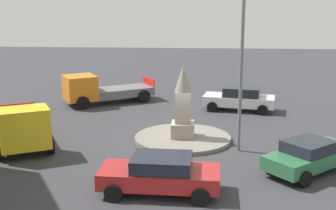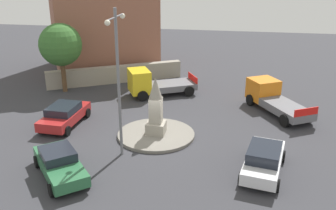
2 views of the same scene
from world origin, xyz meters
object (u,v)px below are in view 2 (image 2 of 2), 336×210
(truck_orange_near_island, at_px, (273,98))
(streetlamp, at_px, (118,72))
(tree_near_wall, at_px, (61,45))
(car_white_waiting, at_px, (264,159))
(truck_yellow_parked_right, at_px, (154,83))
(monument, at_px, (156,109))
(car_red_parked_left, at_px, (64,114))
(car_green_passing, at_px, (60,163))
(corner_building, at_px, (102,14))

(truck_orange_near_island, bearing_deg, streetlamp, -46.43)
(streetlamp, distance_m, tree_near_wall, 12.66)
(car_white_waiting, xyz_separation_m, tree_near_wall, (-10.48, -15.66, 3.16))
(truck_yellow_parked_right, bearing_deg, streetlamp, 1.98)
(truck_orange_near_island, bearing_deg, car_white_waiting, -7.22)
(monument, xyz_separation_m, car_red_parked_left, (-0.59, -6.31, -1.03))
(monument, relative_size, car_red_parked_left, 0.82)
(car_green_passing, xyz_separation_m, corner_building, (-20.73, -4.88, 4.69))
(car_white_waiting, xyz_separation_m, corner_building, (-18.64, -15.00, 4.63))
(truck_yellow_parked_right, bearing_deg, car_red_parked_left, -33.36)
(truck_orange_near_island, bearing_deg, tree_near_wall, -94.66)
(car_green_passing, distance_m, truck_yellow_parked_right, 13.07)
(monument, height_order, corner_building, corner_building)
(streetlamp, xyz_separation_m, car_green_passing, (2.76, -2.40, -4.11))
(truck_yellow_parked_right, distance_m, corner_building, 11.34)
(streetlamp, relative_size, car_white_waiting, 1.75)
(car_red_parked_left, bearing_deg, truck_yellow_parked_right, 146.64)
(monument, distance_m, corner_building, 17.99)
(monument, distance_m, car_red_parked_left, 6.43)
(monument, bearing_deg, corner_building, -150.44)
(truck_yellow_parked_right, bearing_deg, tree_near_wall, -87.52)
(car_red_parked_left, relative_size, truck_orange_near_island, 0.74)
(car_green_passing, distance_m, tree_near_wall, 14.12)
(car_red_parked_left, height_order, tree_near_wall, tree_near_wall)
(monument, xyz_separation_m, truck_orange_near_island, (-5.80, 7.46, -0.83))
(monument, bearing_deg, car_green_passing, -35.21)
(corner_building, bearing_deg, truck_yellow_parked_right, 41.51)
(car_white_waiting, height_order, corner_building, corner_building)
(truck_orange_near_island, distance_m, truck_yellow_parked_right, 9.38)
(monument, distance_m, car_white_waiting, 7.19)
(monument, relative_size, truck_yellow_parked_right, 0.63)
(monument, relative_size, corner_building, 0.34)
(car_green_passing, relative_size, tree_near_wall, 0.78)
(car_green_passing, bearing_deg, truck_orange_near_island, 134.82)
(corner_building, bearing_deg, monument, 29.56)
(car_white_waiting, distance_m, truck_yellow_parked_right, 13.50)
(car_green_passing, bearing_deg, car_white_waiting, 101.68)
(streetlamp, bearing_deg, corner_building, -157.96)
(car_green_passing, xyz_separation_m, truck_yellow_parked_right, (-12.90, 2.05, 0.29))
(car_white_waiting, bearing_deg, monument, -117.69)
(car_red_parked_left, height_order, corner_building, corner_building)
(streetlamp, xyz_separation_m, truck_yellow_parked_right, (-10.14, -0.35, -3.82))
(monument, relative_size, car_green_passing, 0.81)
(car_white_waiting, relative_size, corner_building, 0.43)
(monument, bearing_deg, car_red_parked_left, -95.37)
(streetlamp, bearing_deg, truck_yellow_parked_right, -178.02)
(car_red_parked_left, bearing_deg, streetlamp, 56.54)
(corner_building, relative_size, tree_near_wall, 1.90)
(monument, relative_size, tree_near_wall, 0.64)
(car_green_passing, relative_size, truck_orange_near_island, 0.74)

